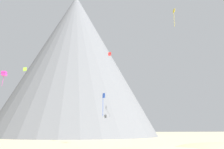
{
  "coord_description": "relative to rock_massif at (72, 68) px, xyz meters",
  "views": [
    {
      "loc": [
        -6.28,
        -27.63,
        4.27
      ],
      "look_at": [
        3.53,
        45.25,
        16.6
      ],
      "focal_mm": 49.49,
      "sensor_mm": 36.0,
      "label": 1
    }
  ],
  "objects": [
    {
      "name": "kite_blue_low",
      "position": [
        6.06,
        -75.47,
        -20.23
      ],
      "size": [
        0.51,
        0.59,
        4.51
      ],
      "rotation": [
        0.0,
        0.0,
        1.47
      ],
      "color": "blue"
    },
    {
      "name": "kite_lime_mid",
      "position": [
        -10.29,
        -68.01,
        -13.11
      ],
      "size": [
        0.86,
        0.81,
        0.82
      ],
      "rotation": [
        0.0,
        0.0,
        4.82
      ],
      "color": "#8CD133"
    },
    {
      "name": "kite_yellow_high",
      "position": [
        30.25,
        -49.66,
        8.65
      ],
      "size": [
        0.59,
        1.27,
        5.82
      ],
      "rotation": [
        0.0,
        0.0,
        1.03
      ],
      "color": "yellow"
    },
    {
      "name": "rock_massif",
      "position": [
        0.0,
        0.0,
        0.0
      ],
      "size": [
        87.28,
        87.28,
        63.32
      ],
      "color": "slate",
      "rests_on": "ground_plane"
    },
    {
      "name": "kite_red_mid",
      "position": [
        9.7,
        -56.47,
        -6.38
      ],
      "size": [
        0.99,
        0.94,
        0.95
      ],
      "rotation": [
        0.0,
        0.0,
        1.34
      ],
      "color": "red"
    },
    {
      "name": "kite_magenta_mid",
      "position": [
        -15.85,
        -62.03,
        -13.21
      ],
      "size": [
        1.32,
        1.36,
        3.58
      ],
      "rotation": [
        0.0,
        0.0,
        2.82
      ],
      "color": "#D1339E"
    }
  ]
}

